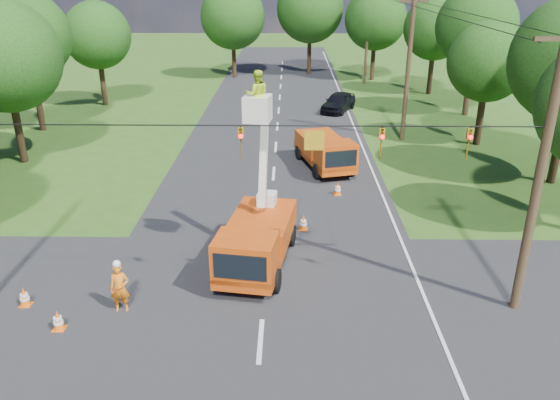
{
  "coord_description": "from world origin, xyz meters",
  "views": [
    {
      "loc": [
        0.83,
        -13.74,
        10.54
      ],
      "look_at": [
        0.52,
        5.1,
        2.6
      ],
      "focal_mm": 35.0,
      "sensor_mm": 36.0,
      "label": 1
    }
  ],
  "objects_px": {
    "bucket_truck": "(257,229)",
    "tree_right_e": "(435,28)",
    "traffic_cone_7": "(331,161)",
    "tree_far_a": "(233,17)",
    "second_truck": "(325,151)",
    "tree_left_d": "(5,57)",
    "tree_left_e": "(27,36)",
    "traffic_cone_4": "(58,320)",
    "pole_right_near": "(542,165)",
    "traffic_cone_5": "(24,297)",
    "traffic_cone_3": "(338,189)",
    "distant_car": "(339,102)",
    "tree_left_f": "(97,35)",
    "tree_right_c": "(488,62)",
    "pole_right_far": "(368,31)",
    "tree_right_d": "(476,27)",
    "pole_right_mid": "(409,63)",
    "traffic_cone_2": "(303,223)",
    "tree_far_c": "(376,19)",
    "tree_far_b": "(310,9)",
    "ground_worker": "(120,288)"
  },
  "relations": [
    {
      "from": "second_truck",
      "to": "tree_far_a",
      "type": "relative_size",
      "value": 0.62
    },
    {
      "from": "tree_left_d",
      "to": "tree_far_b",
      "type": "height_order",
      "value": "tree_far_b"
    },
    {
      "from": "second_truck",
      "to": "traffic_cone_4",
      "type": "xyz_separation_m",
      "value": [
        -9.35,
        -15.46,
        -0.72
      ]
    },
    {
      "from": "bucket_truck",
      "to": "tree_left_f",
      "type": "height_order",
      "value": "tree_left_f"
    },
    {
      "from": "traffic_cone_2",
      "to": "tree_right_d",
      "type": "distance_m",
      "value": 25.75
    },
    {
      "from": "bucket_truck",
      "to": "traffic_cone_3",
      "type": "relative_size",
      "value": 10.45
    },
    {
      "from": "bucket_truck",
      "to": "tree_far_b",
      "type": "relative_size",
      "value": 0.72
    },
    {
      "from": "traffic_cone_4",
      "to": "tree_left_d",
      "type": "height_order",
      "value": "tree_left_d"
    },
    {
      "from": "distant_car",
      "to": "tree_left_f",
      "type": "height_order",
      "value": "tree_left_f"
    },
    {
      "from": "tree_far_b",
      "to": "tree_right_d",
      "type": "bearing_deg",
      "value": -56.75
    },
    {
      "from": "bucket_truck",
      "to": "tree_right_e",
      "type": "distance_m",
      "value": 35.54
    },
    {
      "from": "distant_car",
      "to": "tree_right_d",
      "type": "bearing_deg",
      "value": 18.2
    },
    {
      "from": "traffic_cone_3",
      "to": "tree_right_c",
      "type": "distance_m",
      "value": 14.26
    },
    {
      "from": "tree_left_f",
      "to": "tree_far_a",
      "type": "distance_m",
      "value": 16.29
    },
    {
      "from": "tree_left_f",
      "to": "tree_right_c",
      "type": "distance_m",
      "value": 30.09
    },
    {
      "from": "traffic_cone_7",
      "to": "tree_far_a",
      "type": "bearing_deg",
      "value": 106.13
    },
    {
      "from": "bucket_truck",
      "to": "tree_right_e",
      "type": "relative_size",
      "value": 0.86
    },
    {
      "from": "pole_right_near",
      "to": "tree_left_f",
      "type": "bearing_deg",
      "value": 127.84
    },
    {
      "from": "pole_right_far",
      "to": "tree_right_d",
      "type": "xyz_separation_m",
      "value": [
        6.3,
        -13.0,
        1.57
      ]
    },
    {
      "from": "tree_far_c",
      "to": "tree_left_e",
      "type": "bearing_deg",
      "value": -142.75
    },
    {
      "from": "tree_left_d",
      "to": "traffic_cone_7",
      "type": "bearing_deg",
      "value": -1.96
    },
    {
      "from": "tree_left_d",
      "to": "tree_left_e",
      "type": "height_order",
      "value": "tree_left_e"
    },
    {
      "from": "tree_left_e",
      "to": "pole_right_far",
      "type": "bearing_deg",
      "value": 35.43
    },
    {
      "from": "traffic_cone_3",
      "to": "tree_far_a",
      "type": "height_order",
      "value": "tree_far_a"
    },
    {
      "from": "traffic_cone_3",
      "to": "tree_right_d",
      "type": "relative_size",
      "value": 0.07
    },
    {
      "from": "tree_right_e",
      "to": "tree_far_a",
      "type": "height_order",
      "value": "tree_far_a"
    },
    {
      "from": "traffic_cone_4",
      "to": "traffic_cone_5",
      "type": "xyz_separation_m",
      "value": [
        -1.66,
        1.32,
        0.0
      ]
    },
    {
      "from": "ground_worker",
      "to": "traffic_cone_7",
      "type": "distance_m",
      "value": 16.8
    },
    {
      "from": "tree_far_a",
      "to": "tree_right_c",
      "type": "bearing_deg",
      "value": -52.83
    },
    {
      "from": "ground_worker",
      "to": "traffic_cone_3",
      "type": "relative_size",
      "value": 2.49
    },
    {
      "from": "traffic_cone_4",
      "to": "tree_far_a",
      "type": "relative_size",
      "value": 0.07
    },
    {
      "from": "traffic_cone_4",
      "to": "tree_left_d",
      "type": "distance_m",
      "value": 19.46
    },
    {
      "from": "tree_left_d",
      "to": "tree_far_a",
      "type": "xyz_separation_m",
      "value": [
        10.0,
        28.0,
        0.06
      ]
    },
    {
      "from": "traffic_cone_2",
      "to": "pole_right_mid",
      "type": "relative_size",
      "value": 0.07
    },
    {
      "from": "pole_right_near",
      "to": "distant_car",
      "type": "bearing_deg",
      "value": 97.44
    },
    {
      "from": "pole_right_mid",
      "to": "tree_left_f",
      "type": "xyz_separation_m",
      "value": [
        -23.3,
        10.0,
        0.58
      ]
    },
    {
      "from": "tree_left_e",
      "to": "tree_far_a",
      "type": "xyz_separation_m",
      "value": [
        11.8,
        21.0,
        -0.3
      ]
    },
    {
      "from": "second_truck",
      "to": "traffic_cone_3",
      "type": "distance_m",
      "value": 4.08
    },
    {
      "from": "traffic_cone_2",
      "to": "tree_far_c",
      "type": "xyz_separation_m",
      "value": [
        8.0,
        36.12,
        5.7
      ]
    },
    {
      "from": "tree_far_a",
      "to": "distant_car",
      "type": "bearing_deg",
      "value": -56.74
    },
    {
      "from": "tree_right_d",
      "to": "distant_car",
      "type": "bearing_deg",
      "value": 174.3
    },
    {
      "from": "tree_right_c",
      "to": "tree_far_b",
      "type": "xyz_separation_m",
      "value": [
        -10.2,
        26.0,
        1.5
      ]
    },
    {
      "from": "traffic_cone_5",
      "to": "traffic_cone_2",
      "type": "bearing_deg",
      "value": 32.26
    },
    {
      "from": "pole_right_near",
      "to": "traffic_cone_5",
      "type": "bearing_deg",
      "value": -179.41
    },
    {
      "from": "bucket_truck",
      "to": "second_truck",
      "type": "distance_m",
      "value": 11.77
    },
    {
      "from": "traffic_cone_2",
      "to": "tree_far_c",
      "type": "bearing_deg",
      "value": 77.51
    },
    {
      "from": "tree_left_d",
      "to": "tree_far_a",
      "type": "relative_size",
      "value": 0.97
    },
    {
      "from": "pole_right_mid",
      "to": "pole_right_far",
      "type": "relative_size",
      "value": 1.0
    },
    {
      "from": "tree_left_d",
      "to": "tree_right_e",
      "type": "bearing_deg",
      "value": 34.78
    },
    {
      "from": "tree_right_c",
      "to": "tree_right_e",
      "type": "distance_m",
      "value": 16.02
    }
  ]
}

